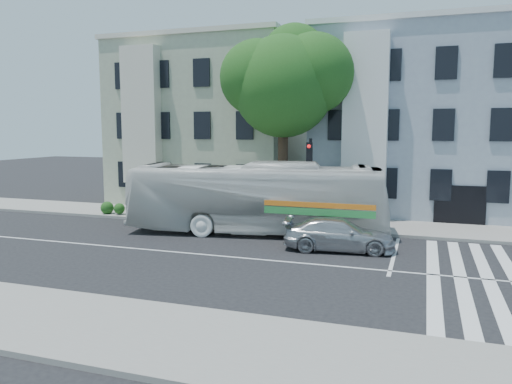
% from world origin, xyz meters
% --- Properties ---
extents(ground, '(120.00, 120.00, 0.00)m').
position_xyz_m(ground, '(0.00, 0.00, 0.00)').
color(ground, black).
rests_on(ground, ground).
extents(sidewalk_far, '(80.00, 4.00, 0.15)m').
position_xyz_m(sidewalk_far, '(0.00, 8.00, 0.07)').
color(sidewalk_far, gray).
rests_on(sidewalk_far, ground).
extents(sidewalk_near, '(80.00, 4.00, 0.15)m').
position_xyz_m(sidewalk_near, '(0.00, -8.00, 0.07)').
color(sidewalk_near, gray).
rests_on(sidewalk_near, ground).
extents(building_left, '(12.00, 10.00, 11.00)m').
position_xyz_m(building_left, '(-7.00, 15.00, 5.50)').
color(building_left, '#9AA187').
rests_on(building_left, ground).
extents(building_right, '(12.00, 10.00, 11.00)m').
position_xyz_m(building_right, '(7.00, 15.00, 5.50)').
color(building_right, '#8B95A5').
rests_on(building_right, ground).
extents(street_tree, '(7.30, 5.90, 11.10)m').
position_xyz_m(street_tree, '(0.06, 8.74, 7.83)').
color(street_tree, '#2D2116').
rests_on(street_tree, ground).
extents(bus, '(5.04, 13.09, 3.56)m').
position_xyz_m(bus, '(-0.30, 4.82, 1.78)').
color(bus, silver).
rests_on(bus, ground).
extents(sedan, '(2.50, 4.93, 1.37)m').
position_xyz_m(sedan, '(4.19, 2.56, 0.69)').
color(sedan, '#B8BABF').
rests_on(sedan, ground).
extents(hedge, '(8.50, 2.46, 0.70)m').
position_xyz_m(hedge, '(-6.09, 6.57, 0.50)').
color(hedge, '#26531B').
rests_on(hedge, sidewalk_far).
extents(traffic_signal, '(0.49, 0.55, 4.71)m').
position_xyz_m(traffic_signal, '(2.00, 6.48, 3.04)').
color(traffic_signal, black).
rests_on(traffic_signal, ground).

